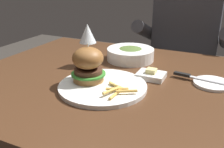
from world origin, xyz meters
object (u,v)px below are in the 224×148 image
object	(u,v)px
wine_glass	(88,35)
soup_bowl	(130,54)
butter_dish	(151,75)
diner_person	(182,67)
table_knife	(198,78)
burger_sandwich	(88,64)
bread_plate	(213,83)
main_plate	(103,86)

from	to	relation	value
wine_glass	soup_bowl	xyz separation A→B (m)	(0.13, 0.14, -0.10)
butter_dish	diner_person	xyz separation A→B (m)	(0.01, 0.67, -0.19)
table_knife	butter_dish	bearing A→B (deg)	-166.35
burger_sandwich	wine_glass	xyz separation A→B (m)	(-0.10, 0.17, 0.05)
butter_dish	table_knife	bearing A→B (deg)	13.65
bread_plate	burger_sandwich	bearing A→B (deg)	-155.60
main_plate	burger_sandwich	distance (m)	0.09
wine_glass	soup_bowl	distance (m)	0.22
butter_dish	diner_person	distance (m)	0.69
main_plate	burger_sandwich	xyz separation A→B (m)	(-0.06, 0.01, 0.07)
burger_sandwich	wine_glass	size ratio (longest dim) A/B	0.75
wine_glass	soup_bowl	size ratio (longest dim) A/B	0.84
diner_person	butter_dish	bearing A→B (deg)	-90.62
bread_plate	diner_person	distance (m)	0.69
burger_sandwich	diner_person	bearing A→B (deg)	77.03
burger_sandwich	bread_plate	world-z (taller)	burger_sandwich
burger_sandwich	diner_person	world-z (taller)	diner_person
wine_glass	bread_plate	distance (m)	0.50
burger_sandwich	butter_dish	xyz separation A→B (m)	(0.18, 0.15, -0.06)
butter_dish	soup_bowl	bearing A→B (deg)	131.87
main_plate	burger_sandwich	size ratio (longest dim) A/B	2.26
soup_bowl	diner_person	distance (m)	0.56
butter_dish	burger_sandwich	bearing A→B (deg)	-141.03
bread_plate	butter_dish	size ratio (longest dim) A/B	1.30
main_plate	soup_bowl	size ratio (longest dim) A/B	1.43
table_knife	butter_dish	size ratio (longest dim) A/B	2.19
table_knife	butter_dish	distance (m)	0.17
bread_plate	wine_glass	bearing A→B (deg)	-179.17
soup_bowl	table_knife	bearing A→B (deg)	-21.95
butter_dish	diner_person	world-z (taller)	diner_person
diner_person	table_knife	bearing A→B (deg)	-76.26
burger_sandwich	soup_bowl	distance (m)	0.31
bread_plate	table_knife	xyz separation A→B (m)	(-0.05, 0.01, 0.01)
bread_plate	soup_bowl	bearing A→B (deg)	159.86
wine_glass	table_knife	size ratio (longest dim) A/B	0.80
diner_person	wine_glass	bearing A→B (deg)	-114.06
table_knife	diner_person	size ratio (longest dim) A/B	0.19
burger_sandwich	soup_bowl	xyz separation A→B (m)	(0.03, 0.31, -0.04)
wine_glass	main_plate	bearing A→B (deg)	-48.45
butter_dish	main_plate	bearing A→B (deg)	-127.64
wine_glass	diner_person	xyz separation A→B (m)	(0.29, 0.64, -0.30)
burger_sandwich	butter_dish	world-z (taller)	burger_sandwich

